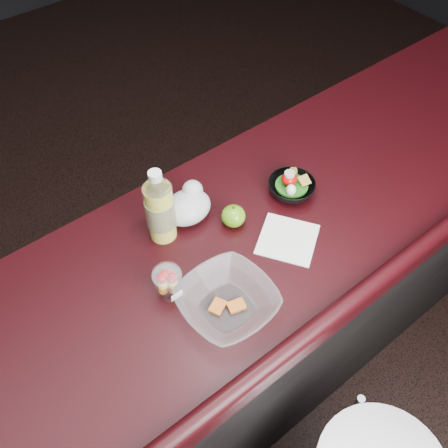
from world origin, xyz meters
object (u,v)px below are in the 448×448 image
at_px(lemonade_bottle, 160,210).
at_px(takeout_bowl, 227,302).
at_px(snack_bowl, 291,187).
at_px(green_apple, 233,216).
at_px(fruit_cup, 168,282).

bearing_deg(lemonade_bottle, takeout_bowl, -91.10).
distance_m(snack_bowl, takeout_bowl, 0.46).
distance_m(lemonade_bottle, green_apple, 0.22).
xyz_separation_m(lemonade_bottle, takeout_bowl, (-0.01, -0.31, -0.08)).
xyz_separation_m(lemonade_bottle, fruit_cup, (-0.10, -0.18, -0.05)).
distance_m(fruit_cup, takeout_bowl, 0.16).
relative_size(fruit_cup, snack_bowl, 0.60).
bearing_deg(snack_bowl, fruit_cup, -171.85).
bearing_deg(fruit_cup, takeout_bowl, -53.61).
distance_m(lemonade_bottle, takeout_bowl, 0.32).
xyz_separation_m(fruit_cup, takeout_bowl, (0.09, -0.13, -0.03)).
xyz_separation_m(lemonade_bottle, green_apple, (0.19, -0.09, -0.07)).
bearing_deg(takeout_bowl, lemonade_bottle, 88.90).
distance_m(green_apple, takeout_bowl, 0.29).
bearing_deg(green_apple, fruit_cup, -163.25).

